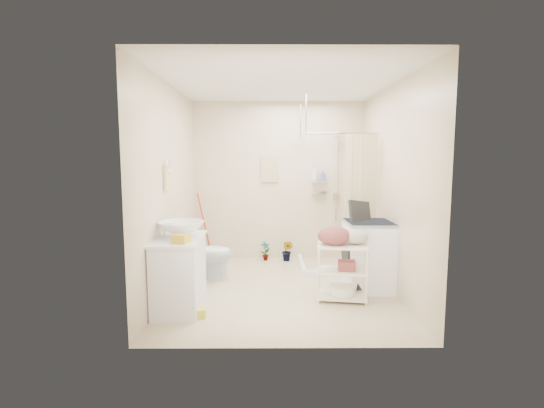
# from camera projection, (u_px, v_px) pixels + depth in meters

# --- Properties ---
(floor) EXTENTS (3.20, 3.20, 0.00)m
(floor) POSITION_uv_depth(u_px,v_px,m) (281.00, 289.00, 5.09)
(floor) COLOR beige
(floor) RESTS_ON ground
(ceiling) EXTENTS (2.80, 3.20, 0.04)m
(ceiling) POSITION_uv_depth(u_px,v_px,m) (282.00, 82.00, 4.79)
(ceiling) COLOR silver
(ceiling) RESTS_ON ground
(wall_back) EXTENTS (2.80, 0.04, 2.60)m
(wall_back) POSITION_uv_depth(u_px,v_px,m) (279.00, 181.00, 6.53)
(wall_back) COLOR beige
(wall_back) RESTS_ON ground
(wall_front) EXTENTS (2.80, 0.04, 2.60)m
(wall_front) POSITION_uv_depth(u_px,v_px,m) (287.00, 203.00, 3.35)
(wall_front) COLOR beige
(wall_front) RESTS_ON ground
(wall_left) EXTENTS (0.04, 3.20, 2.60)m
(wall_left) POSITION_uv_depth(u_px,v_px,m) (170.00, 189.00, 4.93)
(wall_left) COLOR beige
(wall_left) RESTS_ON ground
(wall_right) EXTENTS (0.04, 3.20, 2.60)m
(wall_right) POSITION_uv_depth(u_px,v_px,m) (393.00, 189.00, 4.95)
(wall_right) COLOR beige
(wall_right) RESTS_ON ground
(vanity) EXTENTS (0.54, 0.93, 0.80)m
(vanity) POSITION_uv_depth(u_px,v_px,m) (180.00, 273.00, 4.41)
(vanity) COLOR silver
(vanity) RESTS_ON ground
(sink) EXTENTS (0.57, 0.57, 0.18)m
(sink) POSITION_uv_depth(u_px,v_px,m) (181.00, 229.00, 4.41)
(sink) COLOR silver
(sink) RESTS_ON vanity
(counter_basket) EXTENTS (0.19, 0.17, 0.09)m
(counter_basket) POSITION_uv_depth(u_px,v_px,m) (181.00, 239.00, 4.09)
(counter_basket) COLOR gold
(counter_basket) RESTS_ON vanity
(floor_basket) EXTENTS (0.26, 0.20, 0.13)m
(floor_basket) POSITION_uv_depth(u_px,v_px,m) (198.00, 311.00, 4.18)
(floor_basket) COLOR gold
(floor_basket) RESTS_ON ground
(toilet) EXTENTS (0.75, 0.47, 0.74)m
(toilet) POSITION_uv_depth(u_px,v_px,m) (206.00, 253.00, 5.47)
(toilet) COLOR silver
(toilet) RESTS_ON ground
(mop) EXTENTS (0.12, 0.12, 1.11)m
(mop) POSITION_uv_depth(u_px,v_px,m) (203.00, 226.00, 6.55)
(mop) COLOR red
(mop) RESTS_ON ground
(potted_plant_a) EXTENTS (0.20, 0.19, 0.32)m
(potted_plant_a) POSITION_uv_depth(u_px,v_px,m) (265.00, 251.00, 6.49)
(potted_plant_a) COLOR #984E2B
(potted_plant_a) RESTS_ON ground
(potted_plant_b) EXTENTS (0.24, 0.23, 0.34)m
(potted_plant_b) POSITION_uv_depth(u_px,v_px,m) (287.00, 251.00, 6.45)
(potted_plant_b) COLOR #985034
(potted_plant_b) RESTS_ON ground
(hanging_towel) EXTENTS (0.28, 0.03, 0.42)m
(hanging_towel) POSITION_uv_depth(u_px,v_px,m) (270.00, 169.00, 6.48)
(hanging_towel) COLOR #CCC08D
(hanging_towel) RESTS_ON wall_back
(towel_ring) EXTENTS (0.04, 0.22, 0.34)m
(towel_ring) POSITION_uv_depth(u_px,v_px,m) (167.00, 176.00, 4.71)
(towel_ring) COLOR #D4C085
(towel_ring) RESTS_ON wall_left
(tp_holder) EXTENTS (0.08, 0.12, 0.14)m
(tp_holder) POSITION_uv_depth(u_px,v_px,m) (175.00, 233.00, 5.05)
(tp_holder) COLOR white
(tp_holder) RESTS_ON wall_left
(shower) EXTENTS (1.10, 1.10, 2.10)m
(shower) POSITION_uv_depth(u_px,v_px,m) (335.00, 200.00, 6.02)
(shower) COLOR white
(shower) RESTS_ON ground
(shampoo_bottle_a) EXTENTS (0.12, 0.12, 0.26)m
(shampoo_bottle_a) POSITION_uv_depth(u_px,v_px,m) (315.00, 172.00, 6.42)
(shampoo_bottle_a) COLOR silver
(shampoo_bottle_a) RESTS_ON shower
(shampoo_bottle_b) EXTENTS (0.08, 0.08, 0.16)m
(shampoo_bottle_b) POSITION_uv_depth(u_px,v_px,m) (323.00, 175.00, 6.44)
(shampoo_bottle_b) COLOR #42549A
(shampoo_bottle_b) RESTS_ON shower
(washing_machine) EXTENTS (0.61, 0.63, 0.88)m
(washing_machine) POSITION_uv_depth(u_px,v_px,m) (370.00, 255.00, 5.06)
(washing_machine) COLOR white
(washing_machine) RESTS_ON ground
(laundry_rack) EXTENTS (0.63, 0.43, 0.81)m
(laundry_rack) POSITION_uv_depth(u_px,v_px,m) (342.00, 267.00, 4.65)
(laundry_rack) COLOR white
(laundry_rack) RESTS_ON ground
(ironing_board) EXTENTS (0.34, 0.25, 1.18)m
(ironing_board) POSITION_uv_depth(u_px,v_px,m) (363.00, 245.00, 4.98)
(ironing_board) COLOR black
(ironing_board) RESTS_ON ground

